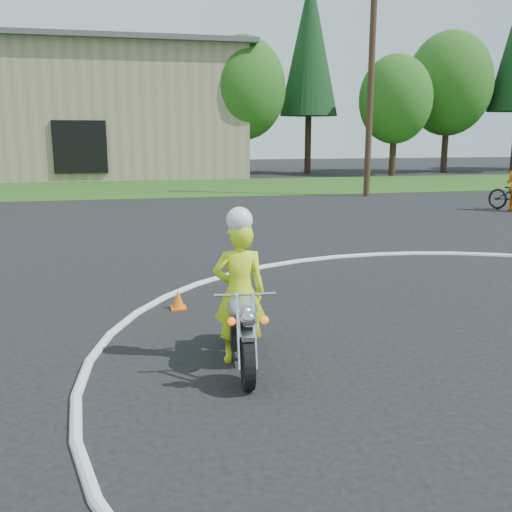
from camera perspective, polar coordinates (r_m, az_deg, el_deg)
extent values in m
cube|color=#1E4714|center=(30.41, -2.37, 6.97)|extent=(120.00, 10.00, 0.02)
cylinder|color=black|center=(6.24, -0.85, -10.65)|extent=(0.17, 0.59, 0.58)
cylinder|color=black|center=(7.51, -1.99, -6.68)|extent=(0.17, 0.59, 0.58)
cube|color=black|center=(6.88, -1.52, -7.59)|extent=(0.32, 0.56, 0.29)
ellipsoid|color=#A7A8AC|center=(6.58, -1.37, -5.13)|extent=(0.41, 0.65, 0.27)
cube|color=black|center=(7.06, -1.77, -4.28)|extent=(0.31, 0.60, 0.10)
cylinder|color=white|center=(6.19, -1.75, -7.51)|extent=(0.08, 0.35, 0.78)
cylinder|color=white|center=(6.20, -0.13, -7.45)|extent=(0.08, 0.35, 0.78)
cube|color=silver|center=(6.11, -0.84, -8.04)|extent=(0.16, 0.23, 0.05)
cylinder|color=silver|center=(6.24, -1.12, -3.87)|extent=(0.68, 0.10, 0.03)
sphere|color=silver|center=(5.97, -0.77, -6.28)|extent=(0.17, 0.17, 0.17)
sphere|color=#FF4B0C|center=(5.98, -2.46, -6.55)|extent=(0.09, 0.09, 0.09)
sphere|color=#E25B0B|center=(6.02, 0.88, -6.42)|extent=(0.09, 0.09, 0.09)
cylinder|color=silver|center=(7.29, -0.59, -7.24)|extent=(0.15, 0.78, 0.08)
imported|color=#D3F81A|center=(6.79, -1.66, -3.71)|extent=(0.66, 0.47, 1.71)
sphere|color=white|center=(6.56, -1.67, 3.60)|extent=(0.31, 0.31, 0.31)
cone|color=orange|center=(9.10, -7.79, -4.34)|extent=(0.22, 0.22, 0.30)
cube|color=orange|center=(9.14, -7.77, -5.16)|extent=(0.24, 0.24, 0.03)
cube|color=black|center=(34.82, -17.19, 10.37)|extent=(3.00, 0.16, 3.00)
cylinder|color=#382619|center=(37.55, -1.26, 10.40)|extent=(0.44, 0.44, 3.24)
ellipsoid|color=#1E5116|center=(37.65, -1.29, 16.44)|extent=(5.40, 5.40, 6.48)
cylinder|color=#382619|center=(40.74, 5.21, 10.99)|extent=(0.44, 0.44, 3.96)
cone|color=black|center=(41.16, 5.40, 20.29)|extent=(3.96, 3.96, 9.35)
cylinder|color=#382619|center=(39.82, 13.51, 9.91)|extent=(0.44, 0.44, 2.88)
ellipsoid|color=#1E5116|center=(39.86, 13.77, 14.97)|extent=(4.80, 4.80, 5.76)
cylinder|color=#382619|center=(43.94, 18.35, 10.28)|extent=(0.44, 0.44, 3.60)
ellipsoid|color=#1E5116|center=(44.07, 18.74, 16.00)|extent=(6.00, 6.00, 7.20)
cylinder|color=#382619|center=(37.98, -7.59, 10.05)|extent=(0.44, 0.44, 2.88)
ellipsoid|color=#1E5116|center=(38.03, -7.74, 15.35)|extent=(4.80, 4.80, 5.76)
cylinder|color=#473321|center=(26.07, 11.42, 16.89)|extent=(0.28, 0.28, 10.00)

